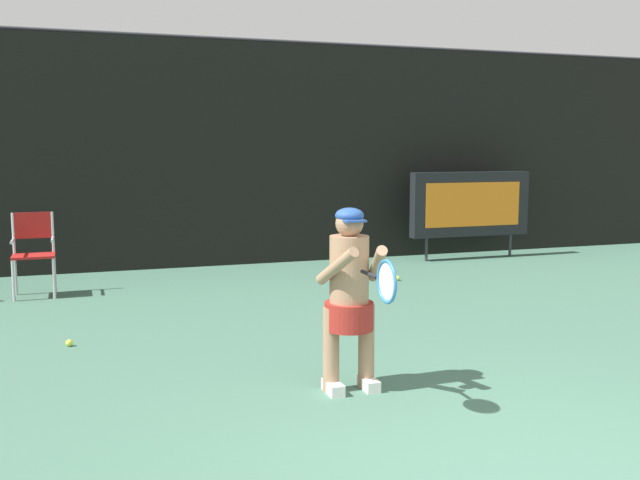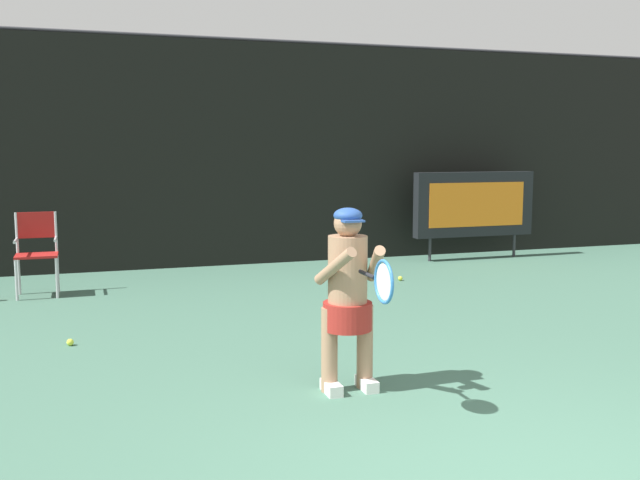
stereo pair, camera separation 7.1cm
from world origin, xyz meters
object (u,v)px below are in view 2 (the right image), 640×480
tennis_ball_spare (70,342)px  scoreboard (474,204)px  tennis_player (348,293)px  tennis_racket (382,281)px  umpire_chair (37,248)px  tennis_ball_loose (400,278)px

tennis_ball_spare → scoreboard: bearing=28.9°
tennis_player → tennis_racket: bearing=-89.8°
tennis_player → umpire_chair: bearing=118.2°
tennis_ball_loose → tennis_ball_spare: size_ratio=1.00×
scoreboard → tennis_racket: 7.74m
tennis_player → tennis_ball_loose: size_ratio=21.43×
umpire_chair → tennis_ball_spare: umpire_chair is taller
scoreboard → tennis_racket: scoreboard is taller
scoreboard → tennis_racket: bearing=-124.9°
umpire_chair → tennis_player: 5.38m
tennis_ball_spare → tennis_racket: bearing=-52.1°
umpire_chair → tennis_racket: tennis_racket is taller
tennis_player → tennis_racket: tennis_player is taller
scoreboard → tennis_ball_loose: bearing=-144.1°
scoreboard → tennis_ball_spare: scoreboard is taller
scoreboard → tennis_ball_loose: scoreboard is taller
umpire_chair → scoreboard: bearing=7.7°
tennis_player → tennis_ball_spare: bearing=135.9°
tennis_racket → tennis_ball_loose: size_ratio=8.85×
umpire_chair → tennis_ball_spare: size_ratio=15.88×
scoreboard → tennis_ball_spare: size_ratio=32.35×
scoreboard → tennis_ball_loose: size_ratio=32.35×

